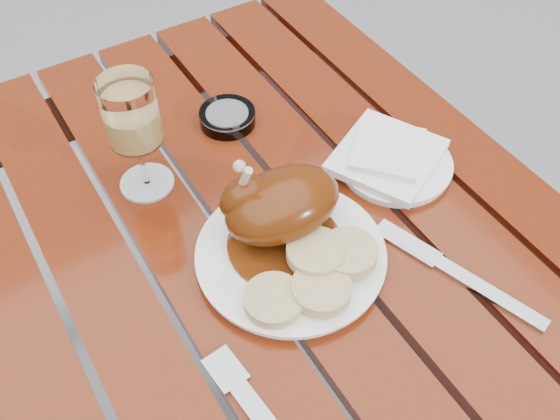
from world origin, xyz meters
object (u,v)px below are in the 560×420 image
Objects in this scene: wine_glass at (137,137)px; ashtray at (227,117)px; table at (293,387)px; side_plate at (395,164)px; dinner_plate at (291,256)px.

wine_glass is 0.20m from ashtray.
table is at bearing -100.87° from ashtray.
ashtray reaches higher than table.
ashtray reaches higher than side_plate.
ashtray is (0.06, 0.29, 0.00)m from dinner_plate.
ashtray is (0.06, 0.30, 0.39)m from table.
dinner_plate is at bearing -64.68° from wine_glass.
dinner_plate is at bearing 96.46° from table.
dinner_plate is 2.80× the size of ashtray.
side_plate is (0.34, -0.17, -0.09)m from wine_glass.
side_plate is (0.23, 0.06, -0.00)m from dinner_plate.
table is 0.49m from ashtray.
dinner_plate is 0.29m from ashtray.
wine_glass is at bearing -160.96° from ashtray.
wine_glass reaches higher than dinner_plate.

